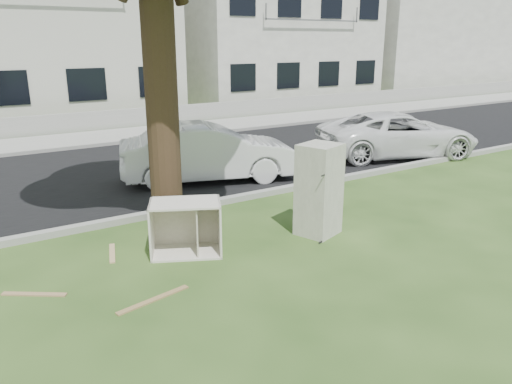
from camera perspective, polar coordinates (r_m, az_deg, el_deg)
ground at (r=7.70m, az=-1.88°, el=-7.50°), size 120.00×120.00×0.00m
road at (r=12.95m, az=-15.63°, el=2.08°), size 120.00×7.00×0.01m
kerb_near at (r=9.74m, az=-9.29°, el=-2.38°), size 120.00×0.18×0.12m
kerb_far at (r=16.30m, az=-19.42°, el=4.69°), size 120.00×0.18×0.12m
sidewalk at (r=17.69m, az=-20.55°, el=5.49°), size 120.00×2.80×0.01m
low_wall at (r=19.18m, az=-21.73°, el=7.23°), size 120.00×0.15×0.70m
townhouse_center at (r=23.81m, az=-25.14°, el=16.71°), size 11.22×8.16×7.44m
townhouse_right at (r=28.22m, az=0.89°, el=17.40°), size 10.20×8.16×6.84m
filler_right at (r=38.10m, az=19.03°, el=16.06°), size 16.00×9.00×6.40m
fridge at (r=8.44m, az=7.21°, el=0.26°), size 0.80×0.77×1.56m
cabinet at (r=7.78m, az=-8.02°, el=-4.05°), size 1.26×1.06×0.84m
plank_a at (r=6.65m, az=-11.62°, el=-11.96°), size 1.04×0.29×0.02m
plank_b at (r=7.25m, az=-24.02°, el=-10.62°), size 0.74×0.56×0.02m
plank_c at (r=8.14m, az=-16.12°, el=-6.73°), size 0.29×0.73×0.02m
car_center at (r=11.75m, az=-5.36°, el=4.51°), size 4.32×2.62×1.34m
car_right at (r=14.84m, az=15.92°, el=6.36°), size 4.95×3.44×1.25m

